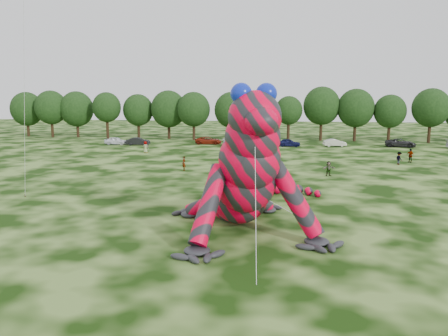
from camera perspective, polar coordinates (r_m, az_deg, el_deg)
ground at (r=30.03m, az=7.58°, el=-7.93°), size 240.00×240.00×0.00m
inflatable_gecko at (r=30.78m, az=1.41°, el=1.85°), size 22.00×23.84×9.71m
flying_kite at (r=37.27m, az=-24.71°, el=19.17°), size 4.44×4.76×18.08m
tree_0 at (r=103.45m, az=-24.32°, el=6.42°), size 6.91×6.22×9.51m
tree_1 at (r=99.29m, az=-21.62°, el=6.58°), size 6.74×6.07×9.81m
tree_2 at (r=97.45m, az=-18.65°, el=6.66°), size 7.04×6.34×9.64m
tree_3 at (r=92.90m, az=-15.04°, el=6.65°), size 5.81×5.23×9.44m
tree_4 at (r=92.32m, az=-11.13°, el=6.66°), size 6.22×5.60×9.06m
tree_5 at (r=90.16m, az=-7.24°, el=6.93°), size 7.16×6.44×9.80m
tree_6 at (r=87.20m, az=-3.97°, el=6.79°), size 6.52×5.86×9.49m
tree_7 at (r=86.14m, az=0.96°, el=6.77°), size 6.68×6.01×9.48m
tree_8 at (r=85.85m, az=4.89°, el=6.55°), size 6.14×5.53×8.94m
tree_9 at (r=86.13m, az=8.43°, el=6.41°), size 5.27×4.74×8.68m
tree_10 at (r=87.63m, az=12.61°, el=6.93°), size 7.09×6.38×10.50m
tree_11 at (r=88.04m, az=16.80°, el=6.62°), size 7.01×6.31×10.07m
tree_12 at (r=88.82m, az=20.81°, el=6.08°), size 5.99×5.39×8.97m
tree_13 at (r=90.10m, az=25.36°, el=6.19°), size 6.83×6.15×10.13m
car_0 at (r=81.41m, az=-13.94°, el=3.47°), size 4.08×1.71×1.38m
car_1 at (r=79.63m, az=-11.14°, el=3.44°), size 4.28×1.79×1.38m
car_2 at (r=79.82m, az=-2.04°, el=3.62°), size 4.96×2.51×1.34m
car_3 at (r=75.57m, az=1.73°, el=3.32°), size 5.16×2.55×1.44m
car_4 at (r=76.93m, az=8.45°, el=3.30°), size 4.09×1.76×1.38m
car_5 at (r=78.66m, az=14.26°, el=3.22°), size 4.09×2.03×1.29m
car_6 at (r=81.30m, az=22.06°, el=3.05°), size 5.39×3.08×1.42m
spectator_2 at (r=60.74m, az=21.90°, el=1.19°), size 0.97×1.23×1.67m
spectator_1 at (r=56.05m, az=4.35°, el=1.28°), size 1.03×1.10×1.81m
spectator_5 at (r=49.97m, az=13.51°, el=-0.08°), size 1.60×0.98×1.65m
spectator_0 at (r=52.19m, az=-5.27°, el=0.59°), size 0.70×0.74×1.71m
spectator_3 at (r=63.28m, az=23.15°, el=1.50°), size 1.06×1.11×1.85m
spectator_4 at (r=68.75m, az=-10.21°, el=2.70°), size 0.98×0.72×1.83m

